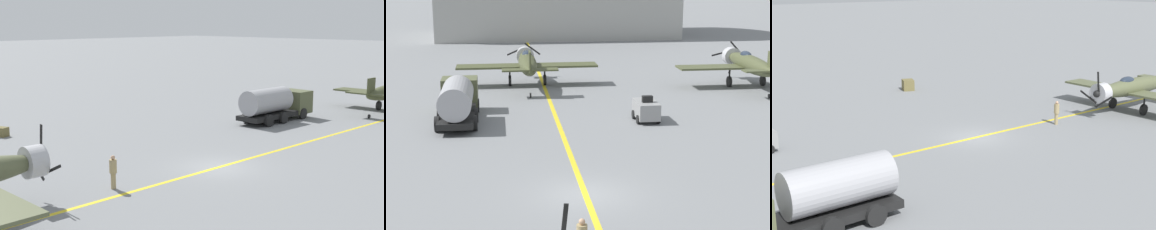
# 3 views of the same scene
# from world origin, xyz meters

# --- Properties ---
(ground_plane) EXTENTS (400.00, 400.00, 0.00)m
(ground_plane) POSITION_xyz_m (0.00, 0.00, 0.00)
(ground_plane) COLOR slate
(taxiway_stripe) EXTENTS (0.30, 160.00, 0.01)m
(taxiway_stripe) POSITION_xyz_m (0.00, 0.00, 0.00)
(taxiway_stripe) COLOR yellow
(taxiway_stripe) RESTS_ON ground
(airplane_far_right) EXTENTS (12.00, 9.98, 3.65)m
(airplane_far_right) POSITION_xyz_m (17.18, 23.50, 2.01)
(airplane_far_right) COLOR #484E2F
(airplane_far_right) RESTS_ON ground
(airplane_far_center) EXTENTS (12.00, 9.98, 3.65)m
(airplane_far_center) POSITION_xyz_m (-1.39, 26.22, 2.01)
(airplane_far_center) COLOR #44492B
(airplane_far_center) RESTS_ON ground
(fuel_tanker) EXTENTS (2.68, 8.00, 2.98)m
(fuel_tanker) POSITION_xyz_m (-6.62, 14.69, 1.51)
(fuel_tanker) COLOR black
(fuel_tanker) RESTS_ON ground
(tow_tractor) EXTENTS (1.57, 2.60, 1.79)m
(tow_tractor) POSITION_xyz_m (5.95, 13.20, 0.79)
(tow_tractor) COLOR gray
(tow_tractor) RESTS_ON ground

